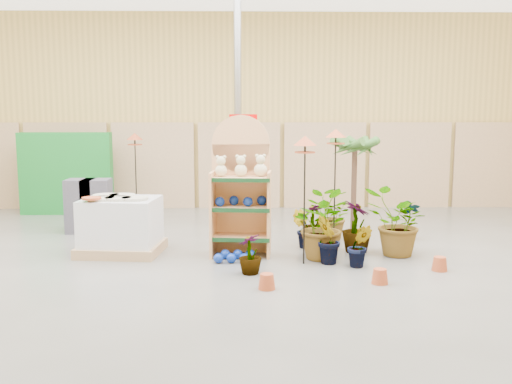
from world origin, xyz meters
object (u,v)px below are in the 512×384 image
at_px(display_shelf, 241,191).
at_px(bird_table_front, 305,145).
at_px(pallet_stack, 121,226).
at_px(potted_plant_2, 319,225).

bearing_deg(display_shelf, bird_table_front, -30.03).
bearing_deg(pallet_stack, bird_table_front, -7.59).
bearing_deg(potted_plant_2, bird_table_front, -130.12).
xyz_separation_m(pallet_stack, bird_table_front, (2.85, -0.71, 1.32)).
height_order(pallet_stack, bird_table_front, bird_table_front).
height_order(bird_table_front, potted_plant_2, bird_table_front).
distance_m(bird_table_front, potted_plant_2, 1.31).
relative_size(bird_table_front, potted_plant_2, 1.82).
relative_size(pallet_stack, bird_table_front, 0.71).
bearing_deg(potted_plant_2, pallet_stack, 172.91).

